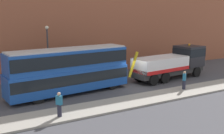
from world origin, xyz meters
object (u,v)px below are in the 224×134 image
Objects in this scene: pedestrian_onlooker at (59,105)px; street_lamp at (48,49)px; pedestrian_bystander at (184,80)px; double_decker_bus at (69,69)px; recovery_tow_truck at (172,63)px.

street_lamp is (2.22, 10.03, 2.49)m from pedestrian_onlooker.
pedestrian_onlooker is at bearing 56.90° from pedestrian_bystander.
double_decker_bus is 6.01m from pedestrian_onlooker.
double_decker_bus is at bearing -84.27° from street_lamp.
pedestrian_bystander is 0.29× the size of street_lamp.
double_decker_bus is at bearing 28.20° from pedestrian_bystander.
pedestrian_onlooker is (-2.70, -5.22, -1.25)m from double_decker_bus.
recovery_tow_truck is at bearing -10.52° from pedestrian_onlooker.
pedestrian_bystander is at bearing -124.31° from recovery_tow_truck.
street_lamp is (-12.35, 4.77, 1.71)m from recovery_tow_truck.
street_lamp is (-9.97, 9.14, 2.49)m from pedestrian_bystander.
double_decker_bus reaches higher than pedestrian_onlooker.
double_decker_bus is at bearing 174.49° from recovery_tow_truck.
pedestrian_onlooker is at bearing -102.48° from street_lamp.
double_decker_bus is (-11.86, -0.05, 0.47)m from recovery_tow_truck.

